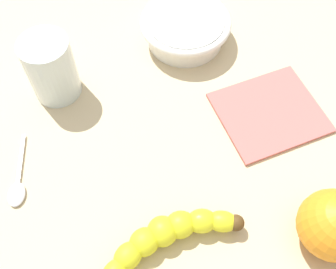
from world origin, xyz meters
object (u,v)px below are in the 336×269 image
smoothie_glass (51,70)px  ceramic_bowl (185,28)px  teaspoon (17,190)px  banana (165,238)px  orange_fruit (334,225)px

smoothie_glass → ceramic_bowl: bearing=-166.6°
teaspoon → ceramic_bowl: bearing=136.1°
banana → smoothie_glass: bearing=-81.0°
smoothie_glass → ceramic_bowl: 23.04cm
smoothie_glass → banana: bearing=110.3°
smoothie_glass → orange_fruit: (-30.15, 32.29, -0.48)cm
smoothie_glass → orange_fruit: bearing=133.0°
ceramic_bowl → teaspoon: 36.76cm
banana → smoothie_glass: 30.00cm
ceramic_bowl → orange_fruit: (-7.83, 37.59, 1.61)cm
ceramic_bowl → teaspoon: bearing=35.5°
smoothie_glass → orange_fruit: smoothie_glass is taller
ceramic_bowl → banana: bearing=70.2°
banana → teaspoon: banana is taller
smoothie_glass → teaspoon: (7.52, 16.02, -4.48)cm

